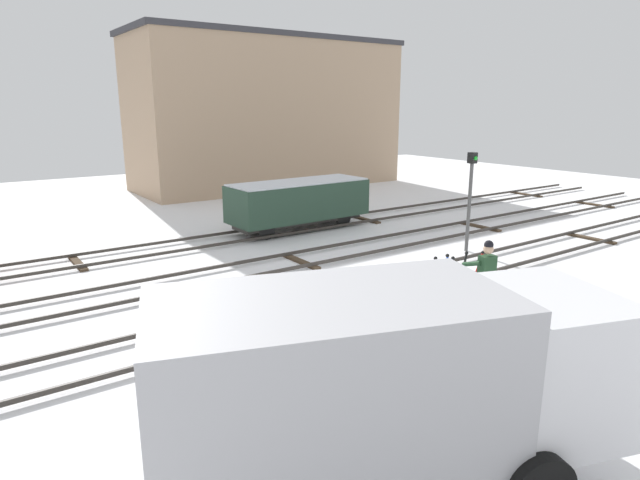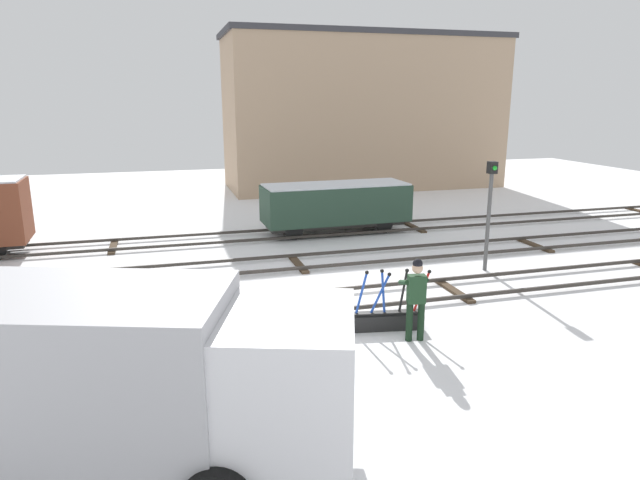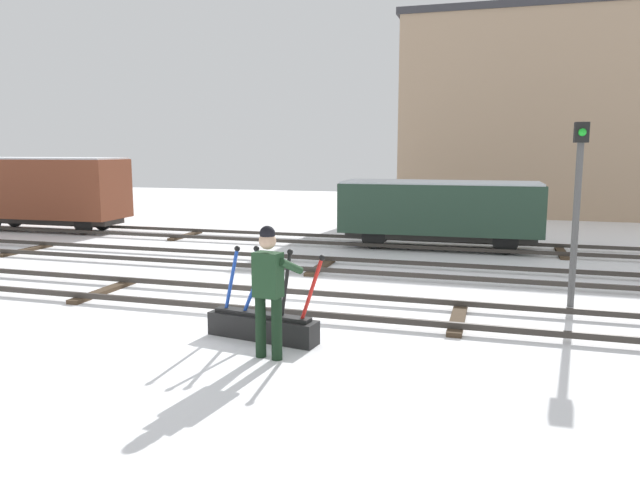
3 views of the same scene
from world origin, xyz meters
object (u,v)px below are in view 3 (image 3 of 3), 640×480
Objects in this scene: freight_car_back_track at (440,209)px; freight_car_mid_siding at (45,189)px; signal_post at (578,194)px; switch_lever_frame at (263,323)px; rail_worker at (269,283)px.

freight_car_mid_siding is (-13.88, -0.00, 0.32)m from freight_car_back_track.
signal_post is at bearing -65.27° from freight_car_back_track.
freight_car_back_track is (-2.99, 6.00, -0.93)m from signal_post.
signal_post is 0.57× the size of freight_car_mid_siding.
freight_car_mid_siding is (-12.11, 9.41, 1.23)m from switch_lever_frame.
switch_lever_frame is 0.58× the size of signal_post.
rail_worker reaches higher than switch_lever_frame.
switch_lever_frame is at bearing 128.12° from rail_worker.
freight_car_mid_siding is (-16.87, 6.00, -0.61)m from signal_post.
switch_lever_frame is at bearing -144.29° from signal_post.
rail_worker is at bearing -99.43° from freight_car_back_track.
rail_worker is at bearing -40.94° from freight_car_mid_siding.
rail_worker is at bearing -136.35° from signal_post.
freight_car_mid_siding reaches higher than freight_car_back_track.
freight_car_mid_siding is (-12.51, 10.15, 0.42)m from rail_worker.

